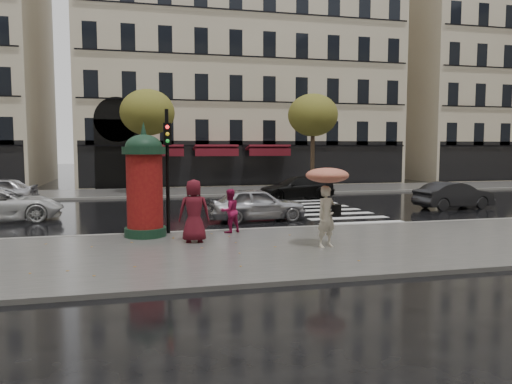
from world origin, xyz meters
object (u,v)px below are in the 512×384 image
object	(u,v)px
woman_umbrella	(327,193)
car_darkgrey	(454,195)
car_black	(296,188)
woman_red	(230,211)
man_burgundy	(194,211)
traffic_light	(167,159)
car_silver	(256,204)
car_white	(0,205)
morris_column	(145,182)

from	to	relation	value
woman_umbrella	car_darkgrey	distance (m)	12.73
car_black	car_darkgrey	bearing A→B (deg)	41.18
woman_red	man_burgundy	bearing A→B (deg)	19.63
woman_umbrella	traffic_light	xyz separation A→B (m)	(-4.34, 3.45, 0.95)
woman_umbrella	woman_red	size ratio (longest dim) A/B	1.61
car_darkgrey	car_silver	bearing A→B (deg)	92.17
car_black	woman_umbrella	bearing A→B (deg)	-18.99
car_white	car_black	distance (m)	15.50
car_white	man_burgundy	bearing A→B (deg)	-141.81
man_burgundy	car_darkgrey	size ratio (longest dim) A/B	0.48
woman_umbrella	traffic_light	bearing A→B (deg)	141.50
woman_umbrella	man_burgundy	distance (m)	4.10
morris_column	traffic_light	xyz separation A→B (m)	(0.77, 0.32, 0.74)
morris_column	car_black	bearing A→B (deg)	50.96
morris_column	car_black	size ratio (longest dim) A/B	0.83
morris_column	man_burgundy	bearing A→B (deg)	-44.76
traffic_light	car_white	size ratio (longest dim) A/B	0.85
car_darkgrey	car_black	size ratio (longest dim) A/B	0.89
woman_red	car_silver	bearing A→B (deg)	-144.77
morris_column	car_white	distance (m)	8.04
car_black	man_burgundy	bearing A→B (deg)	-35.09
woman_red	car_black	bearing A→B (deg)	-145.13
woman_umbrella	car_silver	size ratio (longest dim) A/B	0.59
traffic_light	car_white	xyz separation A→B (m)	(-6.47, 5.22, -1.98)
car_black	car_silver	bearing A→B (deg)	-33.15
car_darkgrey	car_black	world-z (taller)	car_darkgrey
car_silver	car_white	xyz separation A→B (m)	(-10.25, 2.37, -0.01)
car_white	woman_red	bearing A→B (deg)	-130.52
traffic_light	car_silver	size ratio (longest dim) A/B	1.03
traffic_light	woman_umbrella	bearing A→B (deg)	-38.50
car_silver	morris_column	bearing A→B (deg)	120.63
man_burgundy	woman_red	bearing A→B (deg)	-127.95
man_burgundy	car_white	xyz separation A→B (m)	(-7.14, 6.97, -0.41)
traffic_light	car_darkgrey	bearing A→B (deg)	17.42
man_burgundy	car_darkgrey	bearing A→B (deg)	-149.22
car_silver	car_darkgrey	distance (m)	10.60
car_silver	car_black	xyz separation A→B (m)	(4.30, 7.74, -0.04)
car_silver	car_black	distance (m)	8.85
car_darkgrey	car_white	size ratio (longest dim) A/B	0.82
traffic_light	car_black	distance (m)	13.46
morris_column	traffic_light	size ratio (longest dim) A/B	0.90
car_darkgrey	car_white	xyz separation A→B (m)	(-20.72, 0.75, 0.02)
woman_umbrella	morris_column	world-z (taller)	morris_column
man_burgundy	car_black	xyz separation A→B (m)	(7.40, 12.34, -0.44)
traffic_light	car_black	world-z (taller)	traffic_light
traffic_light	car_silver	bearing A→B (deg)	37.04
man_burgundy	car_white	bearing A→B (deg)	-38.15
woman_umbrella	car_darkgrey	bearing A→B (deg)	38.65
traffic_light	woman_red	bearing A→B (deg)	-8.81
man_burgundy	car_black	world-z (taller)	man_burgundy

